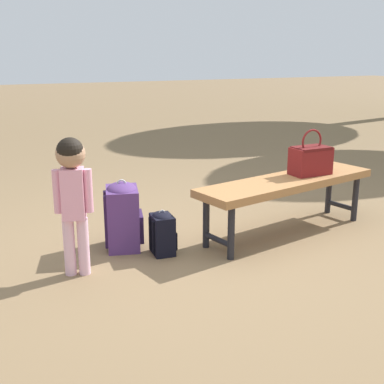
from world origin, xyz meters
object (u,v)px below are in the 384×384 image
at_px(park_bench, 287,186).
at_px(backpack_large, 123,214).
at_px(backpack_small, 163,232).
at_px(child_standing, 72,185).
at_px(handbag, 311,159).

relative_size(park_bench, backpack_large, 3.15).
xyz_separation_m(park_bench, backpack_small, (1.05, 0.01, -0.23)).
xyz_separation_m(child_standing, backpack_large, (-0.41, -0.33, -0.34)).
bearing_deg(park_bench, handbag, -168.99).
distance_m(handbag, backpack_small, 1.36).
relative_size(child_standing, backpack_small, 2.74).
distance_m(child_standing, backpack_small, 0.78).
height_order(handbag, child_standing, child_standing).
relative_size(backpack_large, backpack_small, 1.58).
bearing_deg(backpack_large, handbag, 173.49).
relative_size(park_bench, backpack_small, 4.99).
bearing_deg(child_standing, backpack_small, -170.49).
distance_m(park_bench, backpack_large, 1.30).
height_order(park_bench, backpack_large, backpack_large).
xyz_separation_m(handbag, backpack_small, (1.29, 0.06, -0.41)).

